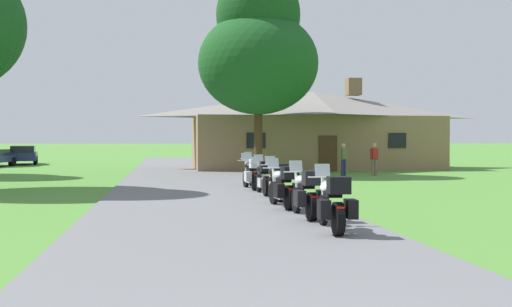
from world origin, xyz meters
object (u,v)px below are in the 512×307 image
motorcycle_black_sixth_in_row (252,174)px  motorcycle_white_nearest_to_camera (333,204)px  bystander_red_shirt_near_lodge (374,157)px  tree_by_lodge_front (258,49)px  motorcycle_black_fifth_in_row (263,178)px  parked_navy_suv_far_left (23,154)px  motorcycle_black_fourth_in_row (276,181)px  motorcycle_black_farthest_in_row (250,171)px  bystander_olive_shirt_beside_signpost (343,158)px  motorcycle_silver_third_in_row (284,187)px  motorcycle_silver_second_in_row (306,194)px

motorcycle_black_sixth_in_row → motorcycle_white_nearest_to_camera: bearing=-94.9°
bystander_red_shirt_near_lodge → tree_by_lodge_front: 8.28m
motorcycle_white_nearest_to_camera → motorcycle_black_sixth_in_row: same height
motorcycle_black_fifth_in_row → parked_navy_suv_far_left: size_ratio=0.43×
motorcycle_black_fourth_in_row → motorcycle_black_farthest_in_row: same height
motorcycle_black_farthest_in_row → parked_navy_suv_far_left: 26.94m
tree_by_lodge_front → motorcycle_black_fifth_in_row: bearing=-97.9°
motorcycle_black_fourth_in_row → parked_navy_suv_far_left: bearing=113.9°
motorcycle_black_farthest_in_row → bystander_olive_shirt_beside_signpost: (5.63, 5.81, 0.31)m
motorcycle_black_sixth_in_row → motorcycle_silver_third_in_row: bearing=-95.8°
motorcycle_black_fourth_in_row → motorcycle_black_farthest_in_row: 6.21m
motorcycle_silver_second_in_row → motorcycle_black_sixth_in_row: size_ratio=1.00×
motorcycle_black_fourth_in_row → parked_navy_suv_far_left: 32.38m
motorcycle_silver_third_in_row → bystander_red_shirt_near_lodge: (7.55, 14.17, 0.34)m
motorcycle_silver_second_in_row → motorcycle_black_farthest_in_row: bearing=88.0°
bystander_red_shirt_near_lodge → motorcycle_silver_third_in_row: bearing=-142.3°
tree_by_lodge_front → parked_navy_suv_far_left: bearing=134.5°
motorcycle_black_farthest_in_row → motorcycle_black_fourth_in_row: bearing=-88.6°
bystander_red_shirt_near_lodge → tree_by_lodge_front: size_ratio=0.16×
motorcycle_silver_second_in_row → motorcycle_black_fourth_in_row: size_ratio=1.00×
motorcycle_black_sixth_in_row → bystander_olive_shirt_beside_signpost: bystander_olive_shirt_beside_signpost is taller
bystander_red_shirt_near_lodge → bystander_olive_shirt_beside_signpost: 1.67m
motorcycle_black_farthest_in_row → motorcycle_black_sixth_in_row: bearing=-94.1°
motorcycle_black_fourth_in_row → bystander_olive_shirt_beside_signpost: bearing=63.2°
bystander_olive_shirt_beside_signpost → parked_navy_suv_far_left: bystander_olive_shirt_beside_signpost is taller
motorcycle_silver_second_in_row → motorcycle_black_fifth_in_row: (-0.03, 6.02, 0.01)m
motorcycle_black_farthest_in_row → bystander_red_shirt_near_lodge: bearing=41.1°
motorcycle_black_fourth_in_row → tree_by_lodge_front: bearing=82.1°
motorcycle_white_nearest_to_camera → tree_by_lodge_front: bearing=89.0°
bystander_red_shirt_near_lodge → bystander_olive_shirt_beside_signpost: (-1.67, -0.08, -0.02)m
motorcycle_black_fourth_in_row → bystander_red_shirt_near_lodge: bearing=57.2°
motorcycle_silver_third_in_row → motorcycle_silver_second_in_row: bearing=-92.7°
motorcycle_silver_second_in_row → bystander_olive_shirt_beside_signpost: bystander_olive_shirt_beside_signpost is taller
bystander_olive_shirt_beside_signpost → parked_navy_suv_far_left: bearing=105.5°
motorcycle_silver_third_in_row → motorcycle_black_fifth_in_row: bearing=82.7°
motorcycle_silver_second_in_row → motorcycle_black_fourth_in_row: 4.15m
motorcycle_white_nearest_to_camera → tree_by_lodge_front: size_ratio=0.19×
motorcycle_black_farthest_in_row → motorcycle_black_fifth_in_row: bearing=-90.0°
motorcycle_black_fifth_in_row → motorcycle_black_sixth_in_row: size_ratio=1.00×
tree_by_lodge_front → motorcycle_black_fourth_in_row: bearing=-96.4°
motorcycle_black_sixth_in_row → motorcycle_black_fifth_in_row: bearing=-93.4°
motorcycle_silver_third_in_row → motorcycle_black_fourth_in_row: size_ratio=1.00×
motorcycle_white_nearest_to_camera → motorcycle_silver_second_in_row: (-0.04, 2.09, 0.00)m
motorcycle_black_fifth_in_row → motorcycle_black_fourth_in_row: bearing=-88.5°
motorcycle_black_fifth_in_row → bystander_olive_shirt_beside_signpost: bystander_olive_shirt_beside_signpost is taller
motorcycle_black_fifth_in_row → motorcycle_black_sixth_in_row: (-0.08, 2.07, -0.01)m
motorcycle_black_fourth_in_row → motorcycle_black_fifth_in_row: same height
motorcycle_white_nearest_to_camera → motorcycle_black_fifth_in_row: 8.11m
motorcycle_silver_second_in_row → bystander_red_shirt_near_lodge: bearing=64.1°
bystander_olive_shirt_beside_signpost → tree_by_lodge_front: tree_by_lodge_front is taller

